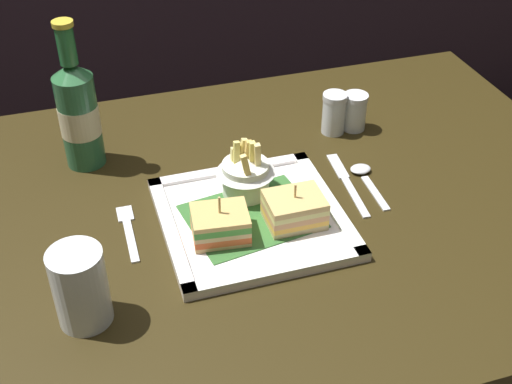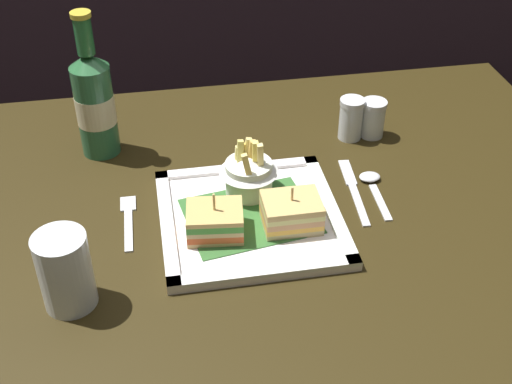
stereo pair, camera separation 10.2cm
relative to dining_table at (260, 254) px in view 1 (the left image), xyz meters
name	(u,v)px [view 1 (the left image)]	position (x,y,z in m)	size (l,w,h in m)	color
dining_table	(260,254)	(0.00, 0.00, 0.00)	(1.15, 0.81, 0.73)	black
square_plate	(252,219)	(-0.03, -0.04, 0.11)	(0.27, 0.27, 0.02)	white
sandwich_half_left	(220,225)	(-0.08, -0.07, 0.14)	(0.09, 0.07, 0.07)	tan
sandwich_half_right	(294,210)	(0.03, -0.07, 0.14)	(0.08, 0.07, 0.07)	tan
fries_cup	(246,172)	(-0.02, 0.02, 0.16)	(0.09, 0.09, 0.10)	silver
beer_bottle	(78,112)	(-0.25, 0.20, 0.20)	(0.07, 0.07, 0.25)	#2A6540
water_glass	(81,290)	(-0.29, -0.16, 0.16)	(0.07, 0.07, 0.11)	silver
fork	(128,229)	(-0.21, 0.00, 0.11)	(0.02, 0.13, 0.00)	silver
knife	(346,181)	(0.15, 0.01, 0.11)	(0.03, 0.18, 0.00)	silver
spoon	(364,175)	(0.19, 0.02, 0.11)	(0.03, 0.12, 0.01)	silver
salt_shaker	(334,116)	(0.19, 0.17, 0.14)	(0.04, 0.04, 0.08)	silver
pepper_shaker	(354,114)	(0.23, 0.17, 0.14)	(0.04, 0.04, 0.07)	silver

